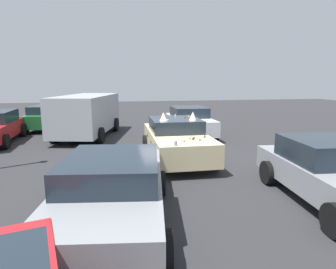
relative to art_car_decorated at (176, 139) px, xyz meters
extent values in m
plane|color=#2D2D30|center=(-0.04, 0.00, -0.72)|extent=(60.00, 60.00, 0.00)
cube|color=beige|center=(-0.04, 0.00, -0.10)|extent=(4.57, 1.96, 0.71)
cube|color=#1E2833|center=(0.20, -0.01, 0.48)|extent=(1.96, 1.74, 0.44)
cylinder|color=black|center=(-1.47, -0.90, -0.41)|extent=(0.64, 0.24, 0.63)
cylinder|color=black|center=(-1.42, 0.98, -0.41)|extent=(0.64, 0.24, 0.63)
cylinder|color=black|center=(1.33, -0.98, -0.41)|extent=(0.64, 0.24, 0.63)
cylinder|color=black|center=(1.38, 0.90, -0.41)|extent=(0.64, 0.24, 0.63)
ellipsoid|color=black|center=(1.55, -0.97, -0.03)|extent=(0.19, 0.03, 0.14)
ellipsoid|color=black|center=(-0.23, 0.93, -0.03)|extent=(0.16, 0.02, 0.09)
ellipsoid|color=black|center=(-0.32, -0.92, -0.06)|extent=(0.14, 0.02, 0.11)
ellipsoid|color=black|center=(0.75, -0.94, 0.01)|extent=(0.11, 0.02, 0.10)
ellipsoid|color=black|center=(1.57, -0.97, -0.18)|extent=(0.13, 0.02, 0.13)
ellipsoid|color=black|center=(0.35, -0.93, -0.07)|extent=(0.18, 0.03, 0.16)
ellipsoid|color=black|center=(1.58, 0.88, -0.17)|extent=(0.20, 0.03, 0.11)
ellipsoid|color=black|center=(-0.24, -0.92, -0.08)|extent=(0.17, 0.02, 0.12)
ellipsoid|color=black|center=(0.58, -0.94, 0.01)|extent=(0.11, 0.02, 0.15)
ellipsoid|color=black|center=(-1.61, -0.88, -0.07)|extent=(0.19, 0.03, 0.15)
ellipsoid|color=black|center=(0.94, 0.90, 0.00)|extent=(0.13, 0.02, 0.15)
cone|color=#51381E|center=(-1.19, -0.65, 0.31)|extent=(0.11, 0.11, 0.10)
cone|color=gray|center=(-1.76, 0.21, 0.29)|extent=(0.07, 0.07, 0.07)
sphere|color=#A87A38|center=(-1.70, 0.14, 0.28)|extent=(0.06, 0.06, 0.06)
cone|color=gray|center=(-1.27, -0.27, 0.31)|extent=(0.09, 0.09, 0.11)
sphere|color=orange|center=(-1.36, -0.12, 0.29)|extent=(0.07, 0.07, 0.07)
sphere|color=#A87A38|center=(-1.62, -0.35, 0.29)|extent=(0.07, 0.07, 0.07)
cylinder|color=gray|center=(-2.13, 0.51, 0.32)|extent=(0.13, 0.13, 0.13)
sphere|color=#51381E|center=(-1.46, -0.19, 0.30)|extent=(0.08, 0.08, 0.08)
cylinder|color=silver|center=(-0.49, 0.41, 0.74)|extent=(0.10, 0.10, 0.07)
cone|color=#51381E|center=(0.32, -0.41, 0.76)|extent=(0.06, 0.06, 0.12)
cylinder|color=#51381E|center=(0.39, 0.45, 0.73)|extent=(0.09, 0.09, 0.06)
cylinder|color=silver|center=(0.82, -0.16, 0.74)|extent=(0.07, 0.07, 0.07)
cylinder|color=#A87A38|center=(0.25, -0.54, 0.73)|extent=(0.09, 0.09, 0.06)
cone|color=orange|center=(0.68, -0.61, 0.73)|extent=(0.06, 0.06, 0.06)
cone|color=#A87A38|center=(-0.18, 0.37, 0.73)|extent=(0.06, 0.06, 0.07)
cone|color=#51381E|center=(0.65, -0.57, 0.75)|extent=(0.06, 0.06, 0.11)
cone|color=beige|center=(-0.34, -0.50, 0.84)|extent=(0.26, 0.26, 0.29)
cone|color=beige|center=(-0.31, 0.51, 0.84)|extent=(0.26, 0.26, 0.29)
cube|color=#9EA3A8|center=(4.98, 3.37, 0.46)|extent=(5.70, 3.23, 1.74)
cube|color=#1E2833|center=(6.81, 2.95, 0.80)|extent=(0.53, 1.79, 0.63)
cylinder|color=black|center=(6.79, 4.03, -0.36)|extent=(0.76, 0.40, 0.72)
cylinder|color=black|center=(6.31, 1.98, -0.36)|extent=(0.76, 0.40, 0.72)
cylinder|color=black|center=(3.65, 4.77, -0.36)|extent=(0.76, 0.40, 0.72)
cylinder|color=black|center=(3.17, 2.71, -0.36)|extent=(0.76, 0.40, 0.72)
cube|color=#1E602D|center=(7.91, 5.72, -0.12)|extent=(4.35, 2.15, 0.68)
cube|color=#1E2833|center=(7.55, 5.75, 0.44)|extent=(2.20, 1.81, 0.43)
cylinder|color=black|center=(9.29, 6.49, -0.41)|extent=(0.64, 0.28, 0.62)
cylinder|color=black|center=(9.12, 4.69, -0.41)|extent=(0.64, 0.28, 0.62)
cylinder|color=black|center=(6.70, 6.74, -0.41)|extent=(0.64, 0.28, 0.62)
cylinder|color=black|center=(6.53, 4.94, -0.41)|extent=(0.64, 0.28, 0.62)
cylinder|color=black|center=(2.81, 6.47, -0.41)|extent=(0.63, 0.24, 0.63)
cylinder|color=black|center=(5.60, 6.56, -0.41)|extent=(0.63, 0.24, 0.63)
cube|color=silver|center=(4.01, -1.62, -0.10)|extent=(4.14, 1.89, 0.69)
cube|color=#1E2833|center=(4.15, -1.62, 0.49)|extent=(1.97, 1.68, 0.49)
cylinder|color=black|center=(2.71, -2.48, -0.39)|extent=(0.66, 0.24, 0.65)
cylinder|color=black|center=(2.77, -0.67, -0.39)|extent=(0.66, 0.24, 0.65)
cylinder|color=black|center=(5.24, -2.56, -0.39)|extent=(0.66, 0.24, 0.65)
cylinder|color=black|center=(5.30, -0.75, -0.39)|extent=(0.66, 0.24, 0.65)
cube|color=gray|center=(-4.37, 2.23, -0.12)|extent=(4.67, 2.45, 0.68)
cube|color=#1E2833|center=(-4.47, 2.25, 0.44)|extent=(2.25, 1.94, 0.44)
cylinder|color=black|center=(-2.87, 2.94, -0.42)|extent=(0.63, 0.31, 0.60)
cylinder|color=black|center=(-3.15, 1.11, -0.42)|extent=(0.63, 0.31, 0.60)
cylinder|color=black|center=(-5.60, 3.35, -0.42)|extent=(0.63, 0.31, 0.60)
cylinder|color=black|center=(-5.87, 1.52, -0.42)|extent=(0.63, 0.31, 0.60)
cube|color=gray|center=(-4.37, -2.63, -0.15)|extent=(4.51, 2.23, 0.60)
cube|color=#1E2833|center=(-3.97, -2.67, 0.41)|extent=(1.92, 1.83, 0.53)
cylinder|color=black|center=(-5.62, -1.58, -0.41)|extent=(0.65, 0.28, 0.63)
cylinder|color=black|center=(-3.13, -3.69, -0.41)|extent=(0.65, 0.28, 0.63)
cylinder|color=black|center=(-2.94, -1.85, -0.41)|extent=(0.65, 0.28, 0.63)
camera|label=1|loc=(-9.58, 2.23, 2.00)|focal=30.48mm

